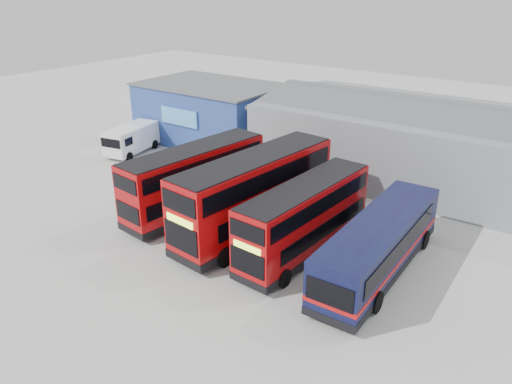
# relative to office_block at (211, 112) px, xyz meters

# --- Properties ---
(ground_plane) EXTENTS (120.00, 120.00, 0.00)m
(ground_plane) POSITION_rel_office_block_xyz_m (14.00, -17.99, -2.58)
(ground_plane) COLOR #AFAFAA
(ground_plane) RESTS_ON ground
(office_block) EXTENTS (12.30, 8.32, 5.12)m
(office_block) POSITION_rel_office_block_xyz_m (0.00, 0.00, 0.00)
(office_block) COLOR navy
(office_block) RESTS_ON ground
(maintenance_shed) EXTENTS (30.50, 12.00, 5.89)m
(maintenance_shed) POSITION_rel_office_block_xyz_m (22.00, 2.01, 0.02)
(maintenance_shed) COLOR gray
(maintenance_shed) RESTS_ON ground
(double_decker_left) EXTENTS (3.52, 10.23, 4.24)m
(double_decker_left) POSITION_rel_office_block_xyz_m (9.08, -12.25, -0.47)
(double_decker_left) COLOR #B00A0C
(double_decker_left) RESTS_ON ground
(double_decker_centre) EXTENTS (3.74, 11.30, 4.69)m
(double_decker_centre) POSITION_rel_office_block_xyz_m (13.73, -12.39, -0.24)
(double_decker_centre) COLOR #B00A0C
(double_decker_centre) RESTS_ON ground
(double_decker_right) EXTENTS (2.87, 9.55, 3.99)m
(double_decker_right) POSITION_rel_office_block_xyz_m (17.23, -12.77, -0.59)
(double_decker_right) COLOR #B00A0C
(double_decker_right) RESTS_ON ground
(single_decker_blue) EXTENTS (2.85, 10.98, 2.96)m
(single_decker_blue) POSITION_rel_office_block_xyz_m (21.23, -12.32, -1.11)
(single_decker_blue) COLOR #0C1539
(single_decker_blue) RESTS_ON ground
(panel_van) EXTENTS (3.03, 5.51, 2.28)m
(panel_van) POSITION_rel_office_block_xyz_m (-3.06, -6.79, -1.31)
(panel_van) COLOR white
(panel_van) RESTS_ON ground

